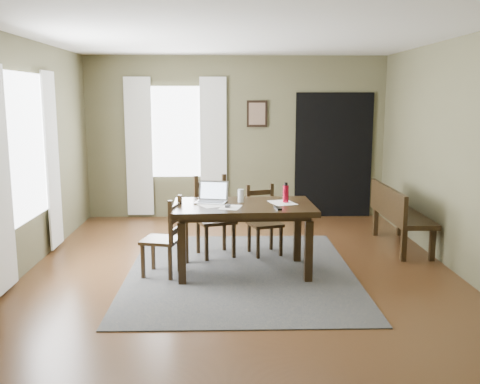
{
  "coord_description": "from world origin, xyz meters",
  "views": [
    {
      "loc": [
        -0.16,
        -5.99,
        2.01
      ],
      "look_at": [
        0.0,
        0.3,
        0.9
      ],
      "focal_mm": 40.0,
      "sensor_mm": 36.0,
      "label": 1
    }
  ],
  "objects_px": {
    "chair_end": "(165,238)",
    "chair_back_right": "(263,221)",
    "bench": "(397,211)",
    "dining_table": "(243,213)",
    "laptop": "(212,197)",
    "chair_back_left": "(214,217)",
    "water_bottle": "(286,193)"
  },
  "relations": [
    {
      "from": "dining_table",
      "to": "chair_end",
      "type": "relative_size",
      "value": 1.81
    },
    {
      "from": "chair_back_left",
      "to": "chair_back_right",
      "type": "xyz_separation_m",
      "value": [
        0.64,
        0.04,
        -0.06
      ]
    },
    {
      "from": "chair_end",
      "to": "chair_back_left",
      "type": "relative_size",
      "value": 0.89
    },
    {
      "from": "chair_back_right",
      "to": "chair_end",
      "type": "bearing_deg",
      "value": -162.36
    },
    {
      "from": "chair_end",
      "to": "laptop",
      "type": "distance_m",
      "value": 0.72
    },
    {
      "from": "chair_back_left",
      "to": "laptop",
      "type": "relative_size",
      "value": 2.53
    },
    {
      "from": "chair_back_left",
      "to": "bench",
      "type": "distance_m",
      "value": 2.49
    },
    {
      "from": "chair_back_left",
      "to": "water_bottle",
      "type": "xyz_separation_m",
      "value": [
        0.85,
        -0.63,
        0.42
      ]
    },
    {
      "from": "chair_back_right",
      "to": "laptop",
      "type": "distance_m",
      "value": 0.99
    },
    {
      "from": "dining_table",
      "to": "laptop",
      "type": "relative_size",
      "value": 4.06
    },
    {
      "from": "dining_table",
      "to": "laptop",
      "type": "distance_m",
      "value": 0.42
    },
    {
      "from": "chair_end",
      "to": "water_bottle",
      "type": "xyz_separation_m",
      "value": [
        1.39,
        0.19,
        0.47
      ]
    },
    {
      "from": "chair_end",
      "to": "bench",
      "type": "distance_m",
      "value": 3.21
    },
    {
      "from": "bench",
      "to": "water_bottle",
      "type": "height_order",
      "value": "water_bottle"
    },
    {
      "from": "chair_end",
      "to": "chair_back_right",
      "type": "distance_m",
      "value": 1.45
    },
    {
      "from": "chair_back_right",
      "to": "bench",
      "type": "relative_size",
      "value": 0.6
    },
    {
      "from": "dining_table",
      "to": "laptop",
      "type": "bearing_deg",
      "value": 156.67
    },
    {
      "from": "dining_table",
      "to": "water_bottle",
      "type": "xyz_separation_m",
      "value": [
        0.49,
        0.09,
        0.21
      ]
    },
    {
      "from": "laptop",
      "to": "water_bottle",
      "type": "relative_size",
      "value": 1.7
    },
    {
      "from": "dining_table",
      "to": "chair_back_left",
      "type": "bearing_deg",
      "value": 114.62
    },
    {
      "from": "chair_back_right",
      "to": "dining_table",
      "type": "bearing_deg",
      "value": -129.0
    },
    {
      "from": "chair_back_left",
      "to": "bench",
      "type": "xyz_separation_m",
      "value": [
        2.47,
        0.31,
        -0.0
      ]
    },
    {
      "from": "chair_back_left",
      "to": "chair_back_right",
      "type": "distance_m",
      "value": 0.64
    },
    {
      "from": "bench",
      "to": "laptop",
      "type": "relative_size",
      "value": 3.69
    },
    {
      "from": "dining_table",
      "to": "water_bottle",
      "type": "bearing_deg",
      "value": 7.84
    },
    {
      "from": "chair_end",
      "to": "water_bottle",
      "type": "relative_size",
      "value": 3.83
    },
    {
      "from": "chair_end",
      "to": "chair_back_left",
      "type": "distance_m",
      "value": 0.98
    },
    {
      "from": "water_bottle",
      "to": "bench",
      "type": "bearing_deg",
      "value": 29.91
    },
    {
      "from": "chair_back_right",
      "to": "water_bottle",
      "type": "height_order",
      "value": "water_bottle"
    },
    {
      "from": "chair_back_left",
      "to": "chair_back_right",
      "type": "relative_size",
      "value": 1.14
    },
    {
      "from": "chair_back_left",
      "to": "water_bottle",
      "type": "bearing_deg",
      "value": -56.23
    },
    {
      "from": "chair_end",
      "to": "chair_back_right",
      "type": "relative_size",
      "value": 1.01
    }
  ]
}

